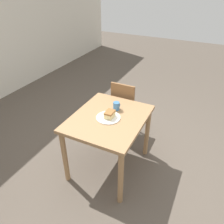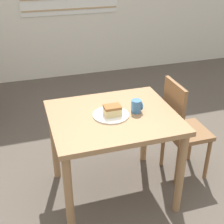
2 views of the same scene
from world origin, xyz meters
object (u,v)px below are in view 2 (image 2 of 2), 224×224
cake_slice (112,110)px  chair_near_window (181,127)px  coffee_mug (137,106)px  dining_table_near (113,128)px  plate (111,115)px

cake_slice → chair_near_window: bearing=7.7°
cake_slice → coffee_mug: coffee_mug is taller
dining_table_near → plate: 0.13m
dining_table_near → chair_near_window: chair_near_window is taller
coffee_mug → cake_slice: bearing=-177.3°
cake_slice → coffee_mug: (0.20, 0.01, 0.00)m
chair_near_window → coffee_mug: (-0.47, -0.08, 0.32)m
plate → cake_slice: (0.01, -0.01, 0.04)m
dining_table_near → cake_slice: 0.17m
cake_slice → coffee_mug: 0.20m
chair_near_window → cake_slice: bearing=97.7°
plate → cake_slice: size_ratio=2.19×
dining_table_near → chair_near_window: (0.66, 0.07, -0.16)m
chair_near_window → plate: size_ratio=3.39×
chair_near_window → plate: (-0.68, -0.08, 0.28)m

